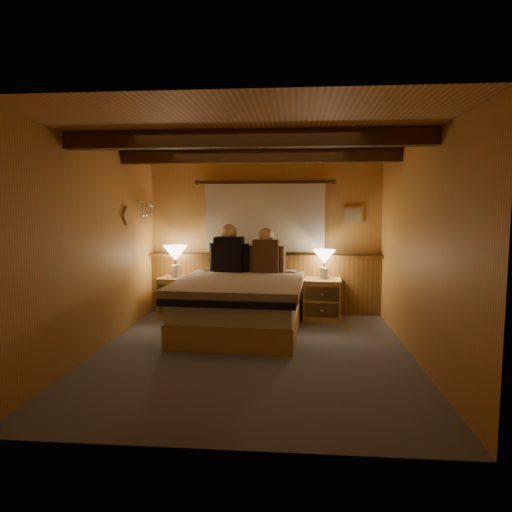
# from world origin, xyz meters

# --- Properties ---
(floor) EXTENTS (4.20, 4.20, 0.00)m
(floor) POSITION_xyz_m (0.00, 0.00, 0.00)
(floor) COLOR #4D515C
(floor) RESTS_ON ground
(ceiling) EXTENTS (4.20, 4.20, 0.00)m
(ceiling) POSITION_xyz_m (0.00, 0.00, 2.40)
(ceiling) COLOR #D99051
(ceiling) RESTS_ON wall_back
(wall_back) EXTENTS (3.60, 0.00, 3.60)m
(wall_back) POSITION_xyz_m (0.00, 2.10, 1.20)
(wall_back) COLOR #CD8B49
(wall_back) RESTS_ON floor
(wall_left) EXTENTS (0.00, 4.20, 4.20)m
(wall_left) POSITION_xyz_m (-1.80, 0.00, 1.20)
(wall_left) COLOR #CD8B49
(wall_left) RESTS_ON floor
(wall_right) EXTENTS (0.00, 4.20, 4.20)m
(wall_right) POSITION_xyz_m (1.80, 0.00, 1.20)
(wall_right) COLOR #CD8B49
(wall_right) RESTS_ON floor
(wall_front) EXTENTS (3.60, 0.00, 3.60)m
(wall_front) POSITION_xyz_m (0.00, -2.10, 1.20)
(wall_front) COLOR #CD8B49
(wall_front) RESTS_ON floor
(wainscot) EXTENTS (3.60, 0.23, 0.94)m
(wainscot) POSITION_xyz_m (0.00, 2.04, 0.49)
(wainscot) COLOR brown
(wainscot) RESTS_ON wall_back
(curtain_window) EXTENTS (2.18, 0.09, 1.11)m
(curtain_window) POSITION_xyz_m (0.00, 2.03, 1.52)
(curtain_window) COLOR #482C12
(curtain_window) RESTS_ON wall_back
(ceiling_beams) EXTENTS (3.60, 1.65, 0.16)m
(ceiling_beams) POSITION_xyz_m (0.00, 0.15, 2.31)
(ceiling_beams) COLOR #482C12
(ceiling_beams) RESTS_ON ceiling
(coat_rail) EXTENTS (0.05, 0.55, 0.24)m
(coat_rail) POSITION_xyz_m (-1.72, 1.58, 1.67)
(coat_rail) COLOR silver
(coat_rail) RESTS_ON wall_left
(framed_print) EXTENTS (0.30, 0.04, 0.25)m
(framed_print) POSITION_xyz_m (1.35, 2.08, 1.55)
(framed_print) COLOR tan
(framed_print) RESTS_ON wall_back
(bed) EXTENTS (1.72, 2.17, 0.71)m
(bed) POSITION_xyz_m (-0.24, 0.94, 0.37)
(bed) COLOR tan
(bed) RESTS_ON floor
(nightstand_left) EXTENTS (0.58, 0.53, 0.60)m
(nightstand_left) POSITION_xyz_m (-1.30, 1.73, 0.30)
(nightstand_left) COLOR tan
(nightstand_left) RESTS_ON floor
(nightstand_right) EXTENTS (0.58, 0.53, 0.60)m
(nightstand_right) POSITION_xyz_m (0.89, 1.73, 0.30)
(nightstand_right) COLOR tan
(nightstand_right) RESTS_ON floor
(lamp_left) EXTENTS (0.37, 0.37, 0.48)m
(lamp_left) POSITION_xyz_m (-1.35, 1.75, 0.94)
(lamp_left) COLOR white
(lamp_left) RESTS_ON nightstand_left
(lamp_right) EXTENTS (0.33, 0.33, 0.43)m
(lamp_right) POSITION_xyz_m (0.91, 1.78, 0.91)
(lamp_right) COLOR white
(lamp_right) RESTS_ON nightstand_right
(person_left) EXTENTS (0.61, 0.28, 0.74)m
(person_left) POSITION_xyz_m (-0.50, 1.65, 1.00)
(person_left) COLOR black
(person_left) RESTS_ON bed
(person_right) EXTENTS (0.56, 0.26, 0.69)m
(person_right) POSITION_xyz_m (0.05, 1.63, 0.98)
(person_right) COLOR #4B321E
(person_right) RESTS_ON bed
(duffel_bag) EXTENTS (0.53, 0.36, 0.36)m
(duffel_bag) POSITION_xyz_m (-0.83, 1.15, 0.16)
(duffel_bag) COLOR black
(duffel_bag) RESTS_ON floor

